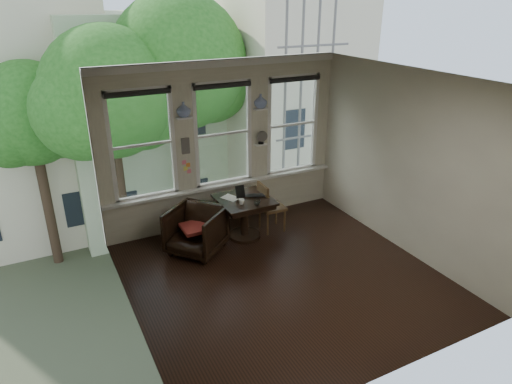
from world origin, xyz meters
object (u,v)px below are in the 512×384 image
armchair_left (196,231)px  table (245,218)px  laptop (255,197)px  side_chair_right (272,207)px  mug (241,202)px

armchair_left → table: bearing=55.2°
table → armchair_left: 0.94m
laptop → armchair_left: bearing=-156.5°
armchair_left → side_chair_right: 1.51m
armchair_left → side_chair_right: side_chair_right is taller
laptop → table: bearing=-170.9°
table → mug: bearing=-127.7°
side_chair_right → laptop: side_chair_right is taller
mug → armchair_left: bearing=172.4°
armchair_left → mug: 0.90m
side_chair_right → mug: side_chair_right is taller
table → side_chair_right: 0.58m
armchair_left → mug: size_ratio=8.75×
table → mug: 0.48m
side_chair_right → mug: (-0.72, -0.22, 0.34)m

